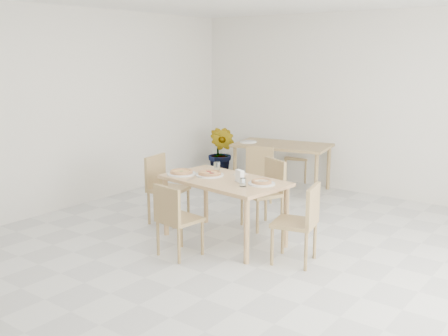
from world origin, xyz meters
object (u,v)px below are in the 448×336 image
Objects in this scene: chair_back_n at (299,153)px; plate_empty at (248,142)px; chair_south at (174,216)px; pizza_mushroom at (262,182)px; chair_north at (267,188)px; pizza_pepperoni at (210,173)px; plate_margherita at (181,174)px; tumbler_a at (217,166)px; second_table at (282,149)px; chair_east at (302,218)px; chair_back_s at (262,169)px; chair_west at (163,184)px; potted_plant at (222,153)px; napkin_holder at (240,177)px; tumbler_b at (243,182)px; pizza_margherita at (181,172)px; main_table at (224,186)px; plate_pepperoni at (210,175)px; plate_mushroom at (262,184)px.

chair_back_n reaches higher than plate_empty.
pizza_mushroom is (0.60, 0.77, 0.32)m from chair_south.
pizza_pepperoni is (-0.34, -0.74, 0.28)m from chair_north.
pizza_pepperoni reaches higher than plate_margherita.
second_table is at bearing 99.20° from tumbler_a.
chair_east is 0.64m from pizza_mushroom.
plate_margherita is at bearing -100.51° from chair_east.
chair_south is 1.35m from chair_east.
second_table is 5.89× the size of plate_empty.
chair_west is at bearing 59.58° from chair_back_s.
tumbler_a is 2.13m from plate_empty.
chair_back_n is (-1.32, 3.20, -0.31)m from pizza_mushroom.
chair_back_s is at bearing -41.00° from plate_empty.
potted_plant reaches higher than plate_empty.
chair_west is (-0.96, 0.83, 0.04)m from chair_south.
pizza_pepperoni is 0.49m from napkin_holder.
plate_empty is 0.81m from potted_plant.
tumbler_b is 0.33× the size of plate_empty.
tumbler_b is (0.73, -0.48, -0.00)m from tumbler_a.
chair_back_s is at bearing 91.84° from plate_margherita.
pizza_pepperoni is 2.49m from second_table.
chair_north is at bearing 106.26° from tumbler_b.
main_table is at bearing 13.05° from pizza_margherita.
napkin_holder is (0.61, -0.36, 0.02)m from tumbler_a.
chair_back_s reaches higher than tumbler_b.
plate_pepperoni is 0.32m from tumbler_a.
napkin_holder is at bearing 101.81° from chair_back_s.
chair_back_n reaches higher than plate_pepperoni.
chair_south is 0.85m from napkin_holder.
napkin_holder is 0.53× the size of plate_empty.
potted_plant is at bearing -54.28° from chair_south.
tumbler_b is at bearing -110.94° from chair_west.
pizza_margherita and pizza_mushroom have the same top height.
plate_margherita is 0.22× the size of second_table.
pizza_mushroom is (0.38, -0.72, 0.28)m from chair_north.
main_table is at bearing -74.51° from chair_north.
second_table is at bearing -99.37° from chair_back_n.
plate_pepperoni is at bearing 88.29° from chair_back_s.
main_table is 0.94× the size of second_table.
chair_west is at bearing -160.62° from napkin_holder.
chair_west is at bearing -113.45° from chair_back_n.
napkin_holder is (-0.80, 0.01, 0.33)m from chair_east.
plate_pepperoni is 3.64× the size of tumbler_b.
plate_mushroom and plate_pepperoni have the same top height.
pizza_pepperoni is at bearing -161.93° from napkin_holder.
plate_pepperoni is 0.41× the size of chair_back_n.
tumbler_b is at bearing -16.00° from main_table.
tumbler_b is at bearing -1.91° from plate_margherita.
chair_east is at bearing 25.19° from napkin_holder.
potted_plant is at bearing -165.01° from chair_back_n.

